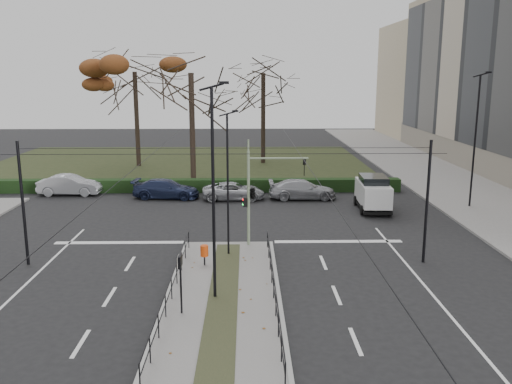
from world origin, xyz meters
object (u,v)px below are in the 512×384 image
at_px(litter_bin, 204,251).
at_px(streetlamp_median_far, 228,183).
at_px(info_panel, 180,268).
at_px(parked_car_third, 166,189).
at_px(streetlamp_sidewalk, 475,139).
at_px(rust_tree, 135,72).
at_px(parked_car_second, 70,185).
at_px(parked_car_fourth, 234,191).
at_px(white_van, 373,192).
at_px(bare_tree_near, 191,81).
at_px(streetlamp_median_near, 214,192).
at_px(parked_car_fifth, 302,189).
at_px(bare_tree_center, 263,80).
at_px(traffic_light, 254,191).

relative_size(litter_bin, streetlamp_median_far, 0.14).
bearing_deg(info_panel, parked_car_third, 99.80).
relative_size(streetlamp_sidewalk, rust_tree, 0.75).
distance_m(streetlamp_median_far, streetlamp_sidewalk, 19.08).
height_order(info_panel, parked_car_third, info_panel).
bearing_deg(parked_car_third, parked_car_second, 86.21).
height_order(streetlamp_sidewalk, parked_car_fourth, streetlamp_sidewalk).
height_order(white_van, bare_tree_near, bare_tree_near).
distance_m(streetlamp_median_far, parked_car_third, 14.62).
relative_size(streetlamp_median_near, rust_tree, 0.71).
bearing_deg(parked_car_fourth, rust_tree, 30.57).
height_order(streetlamp_sidewalk, parked_car_fifth, streetlamp_sidewalk).
height_order(info_panel, parked_car_fourth, info_panel).
distance_m(streetlamp_median_far, bare_tree_near, 18.57).
bearing_deg(streetlamp_median_far, rust_tree, 109.64).
height_order(litter_bin, streetlamp_median_far, streetlamp_median_far).
height_order(parked_car_third, bare_tree_center, bare_tree_center).
distance_m(streetlamp_median_far, parked_car_fifth, 14.21).
relative_size(streetlamp_median_near, streetlamp_sidewalk, 0.95).
distance_m(info_panel, parked_car_fifth, 20.96).
bearing_deg(rust_tree, parked_car_third, -71.45).
xyz_separation_m(litter_bin, parked_car_third, (-3.98, 14.99, -0.13)).
relative_size(parked_car_second, parked_car_third, 0.96).
bearing_deg(streetlamp_sidewalk, parked_car_second, 170.80).
distance_m(litter_bin, white_van, 15.30).
bearing_deg(streetlamp_sidewalk, bare_tree_center, 125.10).
bearing_deg(bare_tree_near, parked_car_third, -110.75).
bearing_deg(parked_car_second, rust_tree, -10.40).
bearing_deg(streetlamp_median_near, white_van, 56.64).
bearing_deg(streetlamp_sidewalk, traffic_light, -150.64).
height_order(litter_bin, white_van, white_van).
bearing_deg(bare_tree_center, traffic_light, -92.69).
xyz_separation_m(info_panel, bare_tree_near, (-1.88, 24.55, 6.52)).
xyz_separation_m(traffic_light, bare_tree_near, (-4.75, 16.12, 5.42)).
height_order(streetlamp_median_near, white_van, streetlamp_median_near).
bearing_deg(streetlamp_sidewalk, white_van, -176.23).
height_order(streetlamp_median_near, bare_tree_near, bare_tree_near).
distance_m(white_van, bare_tree_center, 22.24).
bearing_deg(litter_bin, info_panel, -95.12).
xyz_separation_m(info_panel, parked_car_fifth, (6.57, 19.86, -1.24)).
bearing_deg(parked_car_third, streetlamp_median_far, -153.58).
xyz_separation_m(traffic_light, info_panel, (-2.86, -8.43, -1.10)).
relative_size(litter_bin, bare_tree_center, 0.08).
bearing_deg(white_van, parked_car_fifth, 141.94).
bearing_deg(rust_tree, parked_car_fourth, -56.55).
distance_m(traffic_light, streetlamp_median_far, 2.12).
distance_m(streetlamp_median_near, parked_car_third, 19.70).
bearing_deg(parked_car_second, info_panel, -151.90).
bearing_deg(parked_car_second, traffic_light, -132.33).
height_order(streetlamp_median_far, bare_tree_near, bare_tree_near).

